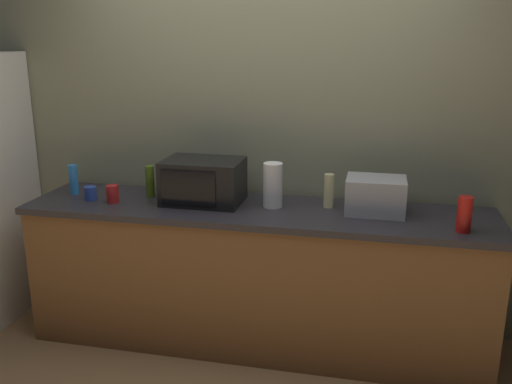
{
  "coord_description": "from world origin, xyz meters",
  "views": [
    {
      "loc": [
        0.69,
        -2.7,
        1.9
      ],
      "look_at": [
        0.0,
        0.4,
        1.0
      ],
      "focal_mm": 38.76,
      "sensor_mm": 36.0,
      "label": 1
    }
  ],
  "objects_px": {
    "mug_red": "(113,194)",
    "paper_towel_roll": "(273,185)",
    "bottle_olive_oil": "(150,181)",
    "bottle_hot_sauce": "(464,214)",
    "bottle_spray_cleaner": "(73,179)",
    "bottle_hand_soap": "(329,191)",
    "toaster_oven": "(376,196)",
    "mug_blue": "(90,193)",
    "microwave": "(203,181)"
  },
  "relations": [
    {
      "from": "mug_red",
      "to": "paper_towel_roll",
      "type": "bearing_deg",
      "value": 7.41
    },
    {
      "from": "bottle_olive_oil",
      "to": "bottle_hot_sauce",
      "type": "relative_size",
      "value": 1.06
    },
    {
      "from": "paper_towel_roll",
      "to": "bottle_spray_cleaner",
      "type": "bearing_deg",
      "value": -179.75
    },
    {
      "from": "paper_towel_roll",
      "to": "mug_red",
      "type": "distance_m",
      "value": 1.0
    },
    {
      "from": "paper_towel_roll",
      "to": "bottle_hand_soap",
      "type": "bearing_deg",
      "value": 10.45
    },
    {
      "from": "paper_towel_roll",
      "to": "mug_red",
      "type": "bearing_deg",
      "value": -172.59
    },
    {
      "from": "toaster_oven",
      "to": "bottle_olive_oil",
      "type": "bearing_deg",
      "value": 178.72
    },
    {
      "from": "bottle_hot_sauce",
      "to": "bottle_olive_oil",
      "type": "bearing_deg",
      "value": 172.07
    },
    {
      "from": "bottle_spray_cleaner",
      "to": "mug_red",
      "type": "relative_size",
      "value": 1.79
    },
    {
      "from": "mug_blue",
      "to": "bottle_olive_oil",
      "type": "bearing_deg",
      "value": 23.31
    },
    {
      "from": "bottle_hot_sauce",
      "to": "paper_towel_roll",
      "type": "bearing_deg",
      "value": 168.37
    },
    {
      "from": "bottle_spray_cleaner",
      "to": "bottle_hot_sauce",
      "type": "xyz_separation_m",
      "value": [
        2.39,
        -0.21,
        -0.0
      ]
    },
    {
      "from": "mug_blue",
      "to": "bottle_spray_cleaner",
      "type": "bearing_deg",
      "value": 149.56
    },
    {
      "from": "bottle_hot_sauce",
      "to": "microwave",
      "type": "bearing_deg",
      "value": 171.77
    },
    {
      "from": "bottle_spray_cleaner",
      "to": "toaster_oven",
      "type": "bearing_deg",
      "value": 0.47
    },
    {
      "from": "paper_towel_roll",
      "to": "mug_blue",
      "type": "bearing_deg",
      "value": -174.73
    },
    {
      "from": "toaster_oven",
      "to": "bottle_olive_oil",
      "type": "relative_size",
      "value": 1.67
    },
    {
      "from": "bottle_olive_oil",
      "to": "bottle_spray_cleaner",
      "type": "bearing_deg",
      "value": -174.72
    },
    {
      "from": "bottle_hot_sauce",
      "to": "bottle_hand_soap",
      "type": "bearing_deg",
      "value": 159.11
    },
    {
      "from": "bottle_olive_oil",
      "to": "mug_blue",
      "type": "relative_size",
      "value": 2.38
    },
    {
      "from": "bottle_spray_cleaner",
      "to": "mug_blue",
      "type": "relative_size",
      "value": 2.3
    },
    {
      "from": "toaster_oven",
      "to": "mug_red",
      "type": "distance_m",
      "value": 1.6
    },
    {
      "from": "toaster_oven",
      "to": "bottle_spray_cleaner",
      "type": "bearing_deg",
      "value": -179.53
    },
    {
      "from": "microwave",
      "to": "bottle_hot_sauce",
      "type": "xyz_separation_m",
      "value": [
        1.51,
        -0.22,
        -0.04
      ]
    },
    {
      "from": "bottle_olive_oil",
      "to": "bottle_spray_cleaner",
      "type": "distance_m",
      "value": 0.52
    },
    {
      "from": "toaster_oven",
      "to": "bottle_spray_cleaner",
      "type": "relative_size",
      "value": 1.73
    },
    {
      "from": "bottle_hand_soap",
      "to": "bottle_hot_sauce",
      "type": "relative_size",
      "value": 1.07
    },
    {
      "from": "bottle_hand_soap",
      "to": "bottle_hot_sauce",
      "type": "distance_m",
      "value": 0.79
    },
    {
      "from": "toaster_oven",
      "to": "microwave",
      "type": "bearing_deg",
      "value": -179.33
    },
    {
      "from": "microwave",
      "to": "mug_red",
      "type": "xyz_separation_m",
      "value": [
        -0.55,
        -0.13,
        -0.08
      ]
    },
    {
      "from": "toaster_oven",
      "to": "paper_towel_roll",
      "type": "height_order",
      "value": "paper_towel_roll"
    },
    {
      "from": "microwave",
      "to": "mug_red",
      "type": "height_order",
      "value": "microwave"
    },
    {
      "from": "bottle_hand_soap",
      "to": "bottle_spray_cleaner",
      "type": "distance_m",
      "value": 1.66
    },
    {
      "from": "bottle_hot_sauce",
      "to": "mug_red",
      "type": "xyz_separation_m",
      "value": [
        -2.06,
        0.09,
        -0.04
      ]
    },
    {
      "from": "bottle_olive_oil",
      "to": "mug_red",
      "type": "distance_m",
      "value": 0.25
    },
    {
      "from": "toaster_oven",
      "to": "bottle_olive_oil",
      "type": "height_order",
      "value": "toaster_oven"
    },
    {
      "from": "microwave",
      "to": "mug_blue",
      "type": "relative_size",
      "value": 5.62
    },
    {
      "from": "bottle_hot_sauce",
      "to": "mug_blue",
      "type": "xyz_separation_m",
      "value": [
        -2.22,
        0.11,
        -0.05
      ]
    },
    {
      "from": "paper_towel_roll",
      "to": "bottle_spray_cleaner",
      "type": "height_order",
      "value": "paper_towel_roll"
    },
    {
      "from": "paper_towel_roll",
      "to": "toaster_oven",
      "type": "bearing_deg",
      "value": 0.94
    },
    {
      "from": "microwave",
      "to": "bottle_hot_sauce",
      "type": "bearing_deg",
      "value": -8.23
    },
    {
      "from": "paper_towel_roll",
      "to": "bottle_hot_sauce",
      "type": "height_order",
      "value": "paper_towel_roll"
    },
    {
      "from": "paper_towel_roll",
      "to": "bottle_hand_soap",
      "type": "distance_m",
      "value": 0.34
    },
    {
      "from": "bottle_spray_cleaner",
      "to": "mug_red",
      "type": "xyz_separation_m",
      "value": [
        0.34,
        -0.12,
        -0.04
      ]
    },
    {
      "from": "toaster_oven",
      "to": "bottle_hot_sauce",
      "type": "xyz_separation_m",
      "value": [
        0.46,
        -0.23,
        -0.01
      ]
    },
    {
      "from": "bottle_spray_cleaner",
      "to": "mug_blue",
      "type": "distance_m",
      "value": 0.21
    },
    {
      "from": "bottle_spray_cleaner",
      "to": "mug_red",
      "type": "distance_m",
      "value": 0.36
    },
    {
      "from": "bottle_hand_soap",
      "to": "bottle_olive_oil",
      "type": "relative_size",
      "value": 1.01
    },
    {
      "from": "bottle_olive_oil",
      "to": "mug_blue",
      "type": "height_order",
      "value": "bottle_olive_oil"
    },
    {
      "from": "bottle_hand_soap",
      "to": "bottle_spray_cleaner",
      "type": "xyz_separation_m",
      "value": [
        -1.66,
        -0.07,
        -0.01
      ]
    }
  ]
}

